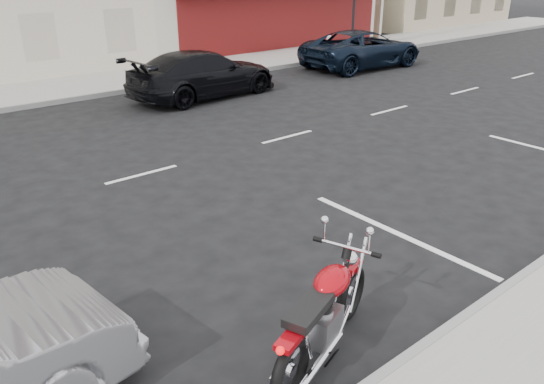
# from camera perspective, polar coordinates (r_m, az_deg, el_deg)

# --- Properties ---
(ground) EXTENTS (120.00, 120.00, 0.00)m
(ground) POSITION_cam_1_polar(r_m,az_deg,el_deg) (12.21, -5.43, 4.10)
(ground) COLOR black
(ground) RESTS_ON ground
(fire_hydrant) EXTENTS (0.20, 0.20, 0.72)m
(fire_hydrant) POSITION_cam_1_polar(r_m,az_deg,el_deg) (26.03, 6.13, 15.75)
(fire_hydrant) COLOR beige
(fire_hydrant) RESTS_ON sidewalk_far
(motorcycle) EXTENTS (2.16, 1.03, 1.13)m
(motorcycle) POSITION_cam_1_polar(r_m,az_deg,el_deg) (6.57, 8.64, -9.38)
(motorcycle) COLOR black
(motorcycle) RESTS_ON ground
(suv_far) EXTENTS (5.45, 2.65, 1.50)m
(suv_far) POSITION_cam_1_polar(r_m,az_deg,el_deg) (22.67, 9.71, 14.94)
(suv_far) COLOR black
(suv_far) RESTS_ON ground
(car_far) EXTENTS (5.25, 2.49, 1.48)m
(car_far) POSITION_cam_1_polar(r_m,az_deg,el_deg) (17.45, -7.38, 12.50)
(car_far) COLOR black
(car_far) RESTS_ON ground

